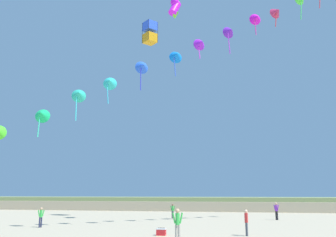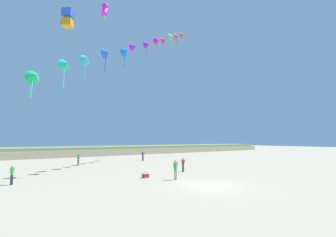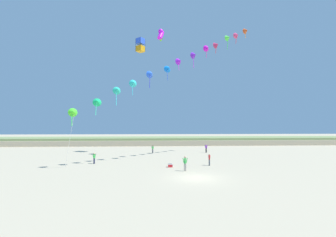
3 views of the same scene
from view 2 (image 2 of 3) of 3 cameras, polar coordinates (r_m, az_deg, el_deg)
ground_plane at (r=18.57m, az=10.28°, el=-16.38°), size 240.00×240.00×0.00m
dune_ridge at (r=56.68m, az=-22.37°, el=-7.66°), size 120.00×13.55×1.97m
person_near_left at (r=20.52m, az=1.91°, el=-12.55°), size 0.62×0.24×1.75m
person_near_right at (r=35.16m, az=-21.80°, el=-9.46°), size 0.52×0.20×1.49m
person_mid_center at (r=39.05m, az=-6.41°, el=-9.20°), size 0.53×0.41×1.69m
person_far_left at (r=22.13m, az=-34.85°, el=-11.43°), size 0.39×0.45×1.51m
person_far_right at (r=25.52m, az=3.84°, el=-11.37°), size 0.22×0.55×1.58m
kite_banner_string at (r=30.90m, az=-8.24°, el=17.49°), size 29.87×15.70×24.56m
large_kite_low_lead at (r=37.65m, az=-24.05°, el=22.24°), size 1.84×1.84×2.54m
large_kite_mid_trail at (r=34.90m, az=-15.68°, el=24.87°), size 1.49×1.68×2.27m
beach_cooler at (r=21.96m, az=-5.73°, el=-14.16°), size 0.58×0.41×0.46m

